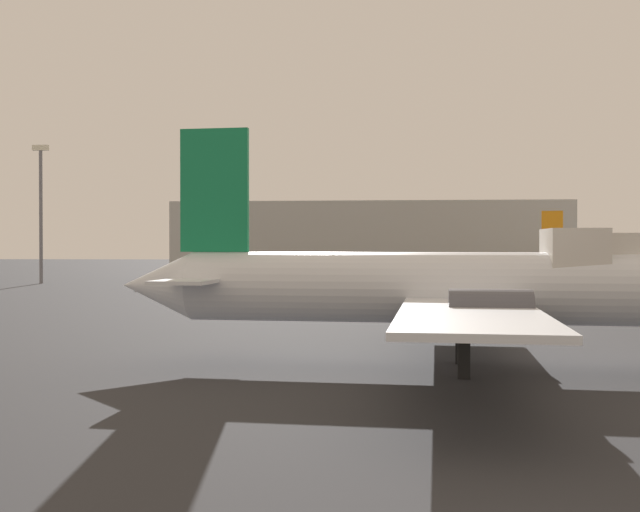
% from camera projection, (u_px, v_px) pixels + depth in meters
% --- Properties ---
extents(airplane_at_gate, '(34.35, 29.18, 10.90)m').
position_uv_depth(airplane_at_gate, '(485.00, 289.00, 32.66)').
color(airplane_at_gate, silver).
rests_on(airplane_at_gate, ground_plane).
extents(airplane_distant, '(25.54, 24.27, 9.83)m').
position_uv_depth(airplane_distant, '(626.00, 264.00, 88.99)').
color(airplane_distant, '#B2BCCC').
rests_on(airplane_distant, ground_plane).
extents(light_mast_left, '(2.40, 0.50, 20.40)m').
position_uv_depth(light_mast_left, '(41.00, 206.00, 109.94)').
color(light_mast_left, slate).
rests_on(light_mast_left, ground_plane).
extents(terminal_building, '(61.33, 18.02, 12.42)m').
position_uv_depth(terminal_building, '(370.00, 242.00, 121.45)').
color(terminal_building, '#B7B7B2').
rests_on(terminal_building, ground_plane).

